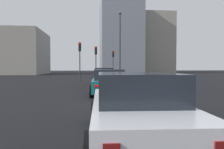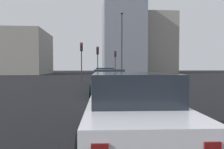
% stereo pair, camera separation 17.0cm
% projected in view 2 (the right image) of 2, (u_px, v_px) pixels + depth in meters
% --- Properties ---
extents(ground_plane, '(160.00, 160.00, 0.20)m').
position_uv_depth(ground_plane, '(113.00, 100.00, 11.46)').
color(ground_plane, black).
extents(car_black_lead, '(4.15, 1.96, 1.52)m').
position_uv_depth(car_black_lead, '(105.00, 77.00, 19.63)').
color(car_black_lead, black).
rests_on(car_black_lead, ground_plane).
extents(car_teal_second, '(4.59, 2.22, 1.47)m').
position_uv_depth(car_teal_second, '(109.00, 82.00, 12.95)').
color(car_teal_second, '#19606B').
rests_on(car_teal_second, ground_plane).
extents(car_white_third, '(4.82, 2.18, 1.49)m').
position_uv_depth(car_white_third, '(131.00, 108.00, 4.87)').
color(car_white_third, silver).
rests_on(car_white_third, ground_plane).
extents(traffic_light_near_left, '(0.33, 0.30, 3.94)m').
position_uv_depth(traffic_light_near_left, '(98.00, 56.00, 25.80)').
color(traffic_light_near_left, '#2D2D30').
rests_on(traffic_light_near_left, ground_plane).
extents(traffic_light_near_right, '(0.33, 0.30, 3.97)m').
position_uv_depth(traffic_light_near_right, '(115.00, 58.00, 33.66)').
color(traffic_light_near_right, '#2D2D30').
rests_on(traffic_light_near_right, ground_plane).
extents(traffic_light_far_left, '(0.32, 0.30, 4.17)m').
position_uv_depth(traffic_light_far_left, '(81.00, 54.00, 23.60)').
color(traffic_light_far_left, '#2D2D30').
rests_on(traffic_light_far_left, ground_plane).
extents(street_lamp_kerbside, '(0.56, 0.36, 8.11)m').
position_uv_depth(street_lamp_kerbside, '(122.00, 41.00, 26.60)').
color(street_lamp_kerbside, '#2D2D30').
rests_on(street_lamp_kerbside, ground_plane).
extents(building_facade_left, '(8.17, 11.32, 15.15)m').
position_uv_depth(building_facade_left, '(152.00, 44.00, 57.24)').
color(building_facade_left, gray).
rests_on(building_facade_left, ground_plane).
extents(building_facade_center, '(13.34, 9.42, 17.14)m').
position_uv_depth(building_facade_center, '(122.00, 38.00, 54.19)').
color(building_facade_center, gray).
rests_on(building_facade_center, ground_plane).
extents(building_facade_right, '(14.79, 9.31, 9.26)m').
position_uv_depth(building_facade_right, '(25.00, 53.00, 48.80)').
color(building_facade_right, gray).
rests_on(building_facade_right, ground_plane).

